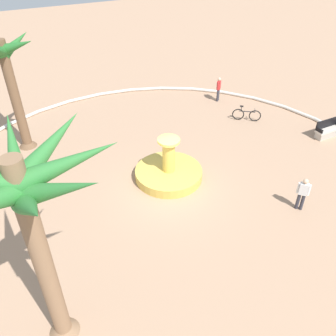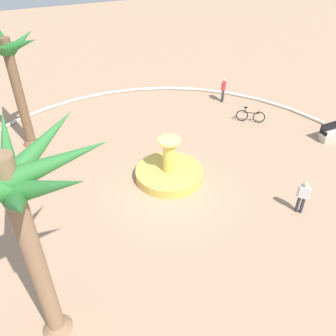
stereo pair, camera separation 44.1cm
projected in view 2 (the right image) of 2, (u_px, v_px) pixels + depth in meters
ground_plane at (168, 189)px, 16.56m from camera, size 80.00×80.00×0.00m
plaza_curb at (168, 187)px, 16.50m from camera, size 22.39×22.39×0.20m
fountain at (169, 172)px, 17.06m from camera, size 3.20×3.20×2.15m
palm_tree_near_fountain at (17, 204)px, 8.05m from camera, size 4.32×4.58×6.75m
palm_tree_by_curb at (12, 69)px, 17.18m from camera, size 3.33×3.12×5.98m
bench_west at (332, 134)px, 19.86m from camera, size 0.56×1.62×1.00m
bicycle_red_frame at (250, 116)px, 21.46m from camera, size 1.06×1.43×0.94m
person_cyclist_helmet at (223, 89)px, 23.40m from camera, size 0.39×0.41×1.62m
person_cyclist_photo at (303, 196)px, 14.78m from camera, size 0.41×0.39×1.61m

